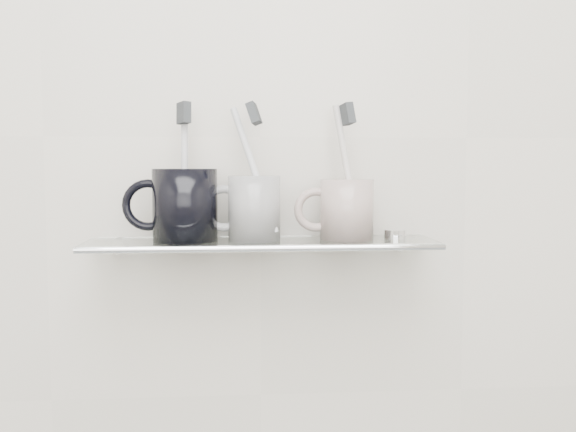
{
  "coord_description": "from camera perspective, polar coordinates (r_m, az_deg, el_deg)",
  "views": [
    {
      "loc": [
        -0.03,
        0.12,
        1.21
      ],
      "look_at": [
        0.04,
        1.04,
        1.14
      ],
      "focal_mm": 40.0,
      "sensor_mm": 36.0,
      "label": 1
    }
  ],
  "objects": [
    {
      "name": "toothbrush_left",
      "position": [
        0.92,
        -9.18,
        4.06
      ],
      "size": [
        0.01,
        0.04,
        0.19
      ],
      "primitive_type": "cylinder",
      "rotation": [
        -0.1,
        0.07,
        0.57
      ],
      "color": "silver",
      "rests_on": "mug_left"
    },
    {
      "name": "bristles_center",
      "position": [
        0.92,
        -3.05,
        9.09
      ],
      "size": [
        0.03,
        0.03,
        0.03
      ],
      "primitive_type": "cube",
      "rotation": [
        -0.13,
        -0.36,
        -0.22
      ],
      "color": "#303336",
      "rests_on": "toothbrush_center"
    },
    {
      "name": "bracket_right",
      "position": [
        1.0,
        9.73,
        -2.58
      ],
      "size": [
        0.02,
        0.03,
        0.02
      ],
      "primitive_type": "cylinder",
      "rotation": [
        1.57,
        0.0,
        0.0
      ],
      "color": "silver",
      "rests_on": "wall_back"
    },
    {
      "name": "mug_right",
      "position": [
        0.93,
        5.24,
        0.58
      ],
      "size": [
        0.1,
        0.1,
        0.09
      ],
      "primitive_type": "cylinder",
      "rotation": [
        0.0,
        0.0,
        -0.3
      ],
      "color": "white",
      "rests_on": "shelf_glass"
    },
    {
      "name": "toothbrush_right",
      "position": [
        0.93,
        5.27,
        4.11
      ],
      "size": [
        0.04,
        0.04,
        0.19
      ],
      "primitive_type": "cylinder",
      "rotation": [
        -0.17,
        -0.11,
        0.35
      ],
      "color": "beige",
      "rests_on": "mug_right"
    },
    {
      "name": "shelf_rail",
      "position": [
        0.87,
        -2.19,
        -2.89
      ],
      "size": [
        0.5,
        0.01,
        0.01
      ],
      "primitive_type": "cylinder",
      "rotation": [
        0.0,
        1.57,
        0.0
      ],
      "color": "silver",
      "rests_on": "shelf_glass"
    },
    {
      "name": "bristles_left",
      "position": [
        0.92,
        -9.25,
        9.03
      ],
      "size": [
        0.02,
        0.03,
        0.03
      ],
      "primitive_type": "cube",
      "rotation": [
        -0.1,
        0.07,
        0.57
      ],
      "color": "#303336",
      "rests_on": "toothbrush_left"
    },
    {
      "name": "bristles_right",
      "position": [
        0.93,
        5.31,
        9.02
      ],
      "size": [
        0.02,
        0.03,
        0.03
      ],
      "primitive_type": "cube",
      "rotation": [
        -0.17,
        -0.11,
        0.35
      ],
      "color": "#303336",
      "rests_on": "toothbrush_right"
    },
    {
      "name": "mug_left_handle",
      "position": [
        0.93,
        -12.33,
        0.95
      ],
      "size": [
        0.07,
        0.01,
        0.07
      ],
      "primitive_type": "torus",
      "rotation": [
        1.57,
        0.0,
        0.0
      ],
      "color": "black",
      "rests_on": "mug_left"
    },
    {
      "name": "wall_back",
      "position": [
        0.98,
        -2.49,
        7.02
      ],
      "size": [
        2.5,
        0.0,
        2.5
      ],
      "primitive_type": "plane",
      "rotation": [
        1.57,
        0.0,
        0.0
      ],
      "color": "beige",
      "rests_on": "ground"
    },
    {
      "name": "chrome_cap",
      "position": [
        0.95,
        9.51,
        -1.61
      ],
      "size": [
        0.03,
        0.03,
        0.01
      ],
      "primitive_type": "cylinder",
      "color": "silver",
      "rests_on": "shelf_glass"
    },
    {
      "name": "mug_left",
      "position": [
        0.92,
        -9.14,
        0.98
      ],
      "size": [
        0.11,
        0.11,
        0.1
      ],
      "primitive_type": "cylinder",
      "rotation": [
        0.0,
        0.0,
        0.24
      ],
      "color": "black",
      "rests_on": "shelf_glass"
    },
    {
      "name": "bracket_left",
      "position": [
        0.98,
        -14.74,
        -2.77
      ],
      "size": [
        0.02,
        0.03,
        0.02
      ],
      "primitive_type": "cylinder",
      "rotation": [
        1.57,
        0.0,
        0.0
      ],
      "color": "silver",
      "rests_on": "wall_back"
    },
    {
      "name": "shelf_glass",
      "position": [
        0.92,
        -2.32,
        -2.43
      ],
      "size": [
        0.5,
        0.12,
        0.01
      ],
      "primitive_type": "cube",
      "color": "silver",
      "rests_on": "wall_back"
    },
    {
      "name": "mug_center_handle",
      "position": [
        0.92,
        -5.72,
        0.68
      ],
      "size": [
        0.07,
        0.01,
        0.07
      ],
      "primitive_type": "torus",
      "rotation": [
        1.57,
        0.0,
        0.0
      ],
      "color": "white",
      "rests_on": "mug_center"
    },
    {
      "name": "mug_right_handle",
      "position": [
        0.93,
        2.52,
        0.57
      ],
      "size": [
        0.06,
        0.01,
        0.06
      ],
      "primitive_type": "torus",
      "rotation": [
        1.57,
        0.0,
        0.0
      ],
      "color": "white",
      "rests_on": "mug_right"
    },
    {
      "name": "toothbrush_center",
      "position": [
        0.92,
        -3.03,
        4.11
      ],
      "size": [
        0.07,
        0.05,
        0.18
      ],
      "primitive_type": "cylinder",
      "rotation": [
        -0.13,
        -0.36,
        -0.22
      ],
      "color": "silver",
      "rests_on": "mug_center"
    },
    {
      "name": "mug_center",
      "position": [
        0.92,
        -3.02,
        0.7
      ],
      "size": [
        0.09,
        0.09,
        0.09
      ],
      "primitive_type": "cylinder",
      "rotation": [
        0.0,
        0.0,
        0.25
      ],
      "color": "white",
      "rests_on": "shelf_glass"
    }
  ]
}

